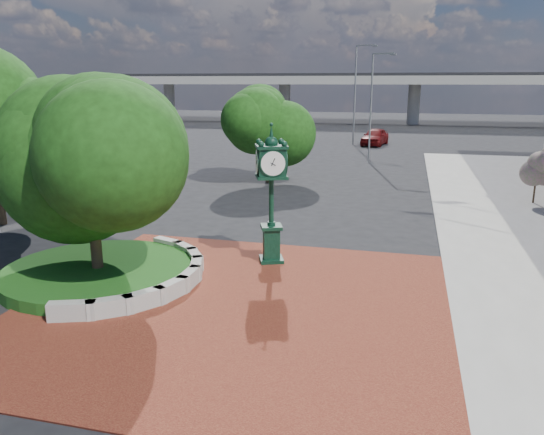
{
  "coord_description": "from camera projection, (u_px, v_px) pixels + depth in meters",
  "views": [
    {
      "loc": [
        4.57,
        -14.4,
        6.25
      ],
      "look_at": [
        0.49,
        1.5,
        2.04
      ],
      "focal_mm": 35.0,
      "sensor_mm": 36.0,
      "label": 1
    }
  ],
  "objects": [
    {
      "name": "tree_planter",
      "position": [
        89.0,
        166.0,
        16.44
      ],
      "size": [
        5.2,
        5.2,
        6.33
      ],
      "color": "#38281C",
      "rests_on": "ground"
    },
    {
      "name": "street_lamp_near",
      "position": [
        374.0,
        100.0,
        41.19
      ],
      "size": [
        1.84,
        0.69,
        8.39
      ],
      "color": "slate",
      "rests_on": "ground"
    },
    {
      "name": "grass_bed",
      "position": [
        98.0,
        273.0,
        17.32
      ],
      "size": [
        6.1,
        6.1,
        0.4
      ],
      "primitive_type": "cylinder",
      "color": "#174513",
      "rests_on": "ground"
    },
    {
      "name": "street_lamp_far",
      "position": [
        357.0,
        87.0,
        52.71
      ],
      "size": [
        2.16,
        0.74,
        9.77
      ],
      "color": "slate",
      "rests_on": "ground"
    },
    {
      "name": "parked_car",
      "position": [
        375.0,
        137.0,
        53.7
      ],
      "size": [
        2.88,
        5.34,
        1.72
      ],
      "primitive_type": "imported",
      "rotation": [
        0.0,
        0.0,
        -0.17
      ],
      "color": "#5B0D0D",
      "rests_on": "ground"
    },
    {
      "name": "planter_wall",
      "position": [
        163.0,
        277.0,
        16.75
      ],
      "size": [
        2.96,
        6.77,
        0.54
      ],
      "color": "#9E9B93",
      "rests_on": "ground"
    },
    {
      "name": "overpass",
      "position": [
        380.0,
        80.0,
        80.27
      ],
      "size": [
        90.0,
        12.0,
        7.5
      ],
      "color": "#9E9B93",
      "rests_on": "ground"
    },
    {
      "name": "post_clock",
      "position": [
        271.0,
        189.0,
        18.3
      ],
      "size": [
        1.25,
        1.25,
        4.84
      ],
      "color": "black",
      "rests_on": "ground"
    },
    {
      "name": "tree_street",
      "position": [
        268.0,
        131.0,
        33.21
      ],
      "size": [
        4.4,
        4.4,
        5.45
      ],
      "color": "#38281C",
      "rests_on": "ground"
    },
    {
      "name": "ground",
      "position": [
        244.0,
        293.0,
        16.16
      ],
      "size": [
        200.0,
        200.0,
        0.0
      ],
      "primitive_type": "plane",
      "color": "black",
      "rests_on": "ground"
    },
    {
      "name": "shrub_near",
      "position": [
        537.0,
        174.0,
        27.69
      ],
      "size": [
        1.2,
        1.2,
        2.2
      ],
      "color": "#38281C",
      "rests_on": "ground"
    },
    {
      "name": "plaza",
      "position": [
        234.0,
        305.0,
        15.22
      ],
      "size": [
        12.0,
        12.0,
        0.04
      ],
      "primitive_type": "cube",
      "color": "maroon",
      "rests_on": "ground"
    }
  ]
}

